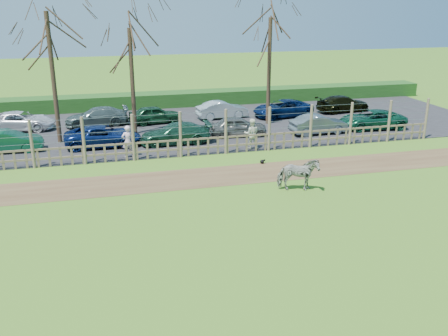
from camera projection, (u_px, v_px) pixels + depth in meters
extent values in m
plane|color=olive|center=(215.00, 216.00, 19.66)|extent=(120.00, 120.00, 0.00)
cube|color=brown|center=(193.00, 178.00, 23.79)|extent=(34.00, 2.80, 0.01)
cube|color=#232326|center=(165.00, 128.00, 32.96)|extent=(44.00, 13.00, 0.04)
cube|color=#1E4716|center=(152.00, 100.00, 39.21)|extent=(46.00, 2.00, 1.10)
cube|color=brown|center=(181.00, 149.00, 26.86)|extent=(30.00, 0.06, 0.10)
cube|color=brown|center=(181.00, 140.00, 26.69)|extent=(30.00, 0.06, 0.10)
cylinder|color=brown|center=(32.00, 144.00, 24.85)|extent=(0.16, 0.16, 2.50)
cylinder|color=brown|center=(84.00, 141.00, 25.43)|extent=(0.16, 0.16, 2.50)
cylinder|color=brown|center=(133.00, 138.00, 26.01)|extent=(0.16, 0.16, 2.50)
cylinder|color=brown|center=(181.00, 135.00, 26.60)|extent=(0.16, 0.16, 2.50)
cylinder|color=brown|center=(226.00, 132.00, 27.18)|extent=(0.16, 0.16, 2.50)
cylinder|color=brown|center=(269.00, 129.00, 27.76)|extent=(0.16, 0.16, 2.50)
cylinder|color=brown|center=(311.00, 126.00, 28.35)|extent=(0.16, 0.16, 2.50)
cylinder|color=brown|center=(351.00, 124.00, 28.93)|extent=(0.16, 0.16, 2.50)
cylinder|color=brown|center=(389.00, 121.00, 29.51)|extent=(0.16, 0.16, 2.50)
cylinder|color=brown|center=(426.00, 119.00, 30.09)|extent=(0.16, 0.16, 2.50)
cylinder|color=gray|center=(181.00, 135.00, 26.60)|extent=(30.00, 0.02, 0.02)
cylinder|color=gray|center=(180.00, 127.00, 26.47)|extent=(30.00, 0.02, 0.02)
cylinder|color=gray|center=(180.00, 120.00, 26.34)|extent=(30.00, 0.02, 0.02)
cylinder|color=gray|center=(180.00, 114.00, 26.23)|extent=(30.00, 0.02, 0.02)
cylinder|color=#3D2B1E|center=(53.00, 80.00, 28.40)|extent=(0.26, 0.26, 7.50)
cylinder|color=#3D2B1E|center=(132.00, 83.00, 30.53)|extent=(0.26, 0.26, 6.50)
cylinder|color=#3D2B1E|center=(269.00, 72.00, 33.01)|extent=(0.26, 0.26, 7.00)
imported|color=gray|center=(298.00, 175.00, 22.04)|extent=(1.93, 1.20, 1.52)
imported|color=silver|center=(128.00, 141.00, 26.62)|extent=(0.69, 0.52, 1.72)
imported|color=silver|center=(252.00, 134.00, 28.13)|extent=(0.96, 0.82, 1.72)
sphere|color=black|center=(262.00, 162.00, 25.88)|extent=(0.21, 0.21, 0.21)
sphere|color=black|center=(264.00, 160.00, 25.89)|extent=(0.11, 0.11, 0.11)
imported|color=#125535|center=(8.00, 141.00, 27.63)|extent=(3.66, 1.32, 1.20)
imported|color=#0C1D53|center=(103.00, 136.00, 28.66)|extent=(4.34, 2.03, 1.20)
imported|color=#1C4A34|center=(175.00, 133.00, 29.21)|extent=(4.16, 1.74, 1.20)
imported|color=#5F615B|center=(238.00, 126.00, 30.84)|extent=(3.63, 1.71, 1.20)
imported|color=#505D64|center=(319.00, 124.00, 31.34)|extent=(3.69, 1.41, 1.20)
imported|color=#104F33|center=(372.00, 119.00, 32.59)|extent=(4.48, 2.36, 1.20)
imported|color=silver|center=(20.00, 121.00, 32.20)|extent=(4.53, 2.52, 1.20)
imported|color=#50625F|center=(97.00, 117.00, 33.38)|extent=(4.20, 1.85, 1.20)
imported|color=#184325|center=(155.00, 115.00, 33.95)|extent=(3.68, 1.87, 1.20)
imported|color=#ABBABC|center=(222.00, 110.00, 35.45)|extent=(3.76, 1.66, 1.20)
imported|color=#091C48|center=(283.00, 108.00, 35.83)|extent=(4.50, 2.43, 1.20)
imported|color=black|center=(343.00, 104.00, 37.46)|extent=(4.32, 2.22, 1.20)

